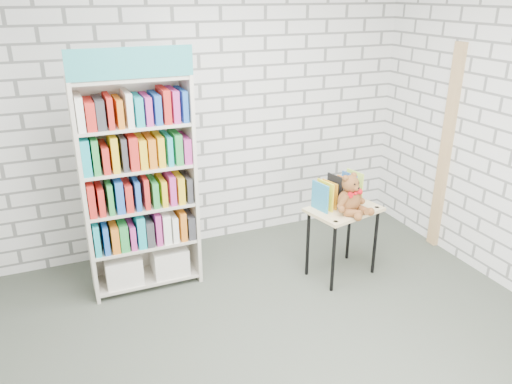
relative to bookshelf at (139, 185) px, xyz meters
name	(u,v)px	position (x,y,z in m)	size (l,w,h in m)	color
ground	(285,350)	(0.77, -1.36, -0.98)	(4.50, 4.50, 0.00)	#41473C
room_shell	(291,120)	(0.77, -1.36, 0.80)	(4.52, 4.02, 2.81)	silver
bookshelf	(139,185)	(0.00, 0.00, 0.00)	(0.96, 0.37, 2.15)	beige
display_table	(343,218)	(1.74, -0.55, -0.39)	(0.72, 0.57, 0.69)	#D4BC7F
table_books	(337,191)	(1.72, -0.45, -0.16)	(0.48, 0.29, 0.27)	teal
teddy_bear	(351,198)	(1.74, -0.66, -0.15)	(0.33, 0.33, 0.36)	brown
door_trim	(446,150)	(3.00, -0.41, 0.07)	(0.05, 0.12, 2.10)	tan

